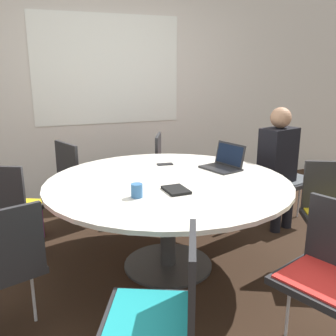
{
  "coord_description": "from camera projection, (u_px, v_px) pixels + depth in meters",
  "views": [
    {
      "loc": [
        -0.98,
        -2.59,
        1.57
      ],
      "look_at": [
        0.0,
        0.0,
        0.83
      ],
      "focal_mm": 40.0,
      "sensor_mm": 36.0,
      "label": 1
    }
  ],
  "objects": [
    {
      "name": "coffee_cup",
      "position": [
        137.0,
        191.0,
        2.51
      ],
      "size": [
        0.08,
        0.08,
        0.09
      ],
      "color": "#33669E",
      "rests_on": "conference_table"
    },
    {
      "name": "handbag",
      "position": [
        24.0,
        224.0,
        3.56
      ],
      "size": [
        0.36,
        0.16,
        0.28
      ],
      "color": "#661E56",
      "rests_on": "ground_plane"
    },
    {
      "name": "wall_back",
      "position": [
        108.0,
        86.0,
        4.64
      ],
      "size": [
        8.0,
        0.07,
        2.7
      ],
      "color": "silver",
      "rests_on": "ground_plane"
    },
    {
      "name": "cell_phone",
      "position": [
        165.0,
        164.0,
        3.37
      ],
      "size": [
        0.15,
        0.08,
        0.01
      ],
      "color": "black",
      "rests_on": "conference_table"
    },
    {
      "name": "chair_7",
      "position": [
        333.0,
        209.0,
        2.9
      ],
      "size": [
        0.58,
        0.57,
        0.86
      ],
      "rotation": [
        0.0,
        0.0,
        8.97
      ],
      "color": "#262628",
      "rests_on": "ground_plane"
    },
    {
      "name": "laptop",
      "position": [
        224.0,
        163.0,
        3.23
      ],
      "size": [
        0.33,
        0.38,
        0.21
      ],
      "rotation": [
        0.0,
        0.0,
        -1.29
      ],
      "color": "#232326",
      "rests_on": "conference_table"
    },
    {
      "name": "conference_table",
      "position": [
        168.0,
        193.0,
        2.92
      ],
      "size": [
        1.89,
        1.89,
        0.73
      ],
      "color": "#333333",
      "rests_on": "ground_plane"
    },
    {
      "name": "chair_1",
      "position": [
        170.0,
        165.0,
        4.19
      ],
      "size": [
        0.56,
        0.57,
        0.86
      ],
      "rotation": [
        0.0,
        0.0,
        4.28
      ],
      "color": "#262628",
      "rests_on": "ground_plane"
    },
    {
      "name": "chair_6",
      "position": [
        329.0,
        267.0,
        2.05
      ],
      "size": [
        0.54,
        0.56,
        0.86
      ],
      "rotation": [
        0.0,
        0.0,
        8.2
      ],
      "color": "#262628",
      "rests_on": "ground_plane"
    },
    {
      "name": "spiral_notebook",
      "position": [
        176.0,
        190.0,
        2.64
      ],
      "size": [
        0.16,
        0.22,
        0.02
      ],
      "color": "black",
      "rests_on": "conference_table"
    },
    {
      "name": "chair_5",
      "position": [
        164.0,
        306.0,
        1.71
      ],
      "size": [
        0.56,
        0.57,
        0.86
      ],
      "rotation": [
        0.0,
        0.0,
        7.43
      ],
      "color": "#262628",
      "rests_on": "ground_plane"
    },
    {
      "name": "chair_2",
      "position": [
        79.0,
        175.0,
        3.82
      ],
      "size": [
        0.55,
        0.56,
        0.86
      ],
      "rotation": [
        0.0,
        0.0,
        5.09
      ],
      "color": "#262628",
      "rests_on": "ground_plane"
    },
    {
      "name": "ground_plane",
      "position": [
        168.0,
        265.0,
        3.08
      ],
      "size": [
        16.0,
        16.0,
        0.0
      ],
      "primitive_type": "plane",
      "color": "black"
    },
    {
      "name": "chair_3",
      "position": [
        8.0,
        204.0,
        3.0
      ],
      "size": [
        0.58,
        0.57,
        0.86
      ],
      "rotation": [
        0.0,
        0.0,
        5.83
      ],
      "color": "#262628",
      "rests_on": "ground_plane"
    },
    {
      "name": "chair_4",
      "position": [
        1.0,
        261.0,
        2.11
      ],
      "size": [
        0.55,
        0.54,
        0.86
      ],
      "rotation": [
        0.0,
        0.0,
        6.61
      ],
      "color": "#262628",
      "rests_on": "ground_plane"
    },
    {
      "name": "person_0",
      "position": [
        279.0,
        159.0,
        3.66
      ],
      "size": [
        0.41,
        0.33,
        1.21
      ],
      "rotation": [
        0.0,
        0.0,
        3.42
      ],
      "color": "black",
      "rests_on": "ground_plane"
    },
    {
      "name": "chair_0",
      "position": [
        286.0,
        172.0,
        3.91
      ],
      "size": [
        0.54,
        0.52,
        0.86
      ],
      "rotation": [
        0.0,
        0.0,
        3.42
      ],
      "color": "#262628",
      "rests_on": "ground_plane"
    }
  ]
}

